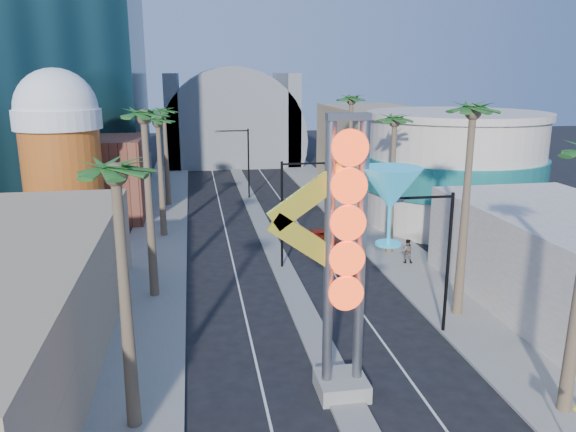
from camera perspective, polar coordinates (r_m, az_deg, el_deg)
The scene contains 21 objects.
sidewalk_west at distance 55.80m, azimuth -12.76°, elevation -0.55°, with size 5.00×100.00×0.15m, color gray.
sidewalk_east at distance 57.87m, azimuth 6.35°, elevation 0.26°, with size 5.00×100.00×0.15m, color gray.
median at distance 58.94m, azimuth -3.37°, elevation 0.58°, with size 1.60×84.00×0.15m, color gray.
brick_filler_west at distance 58.62m, azimuth -19.20°, elevation 3.65°, with size 10.00×10.00×8.00m, color brown.
filler_east at distance 71.08m, azimuth 8.66°, elevation 6.86°, with size 10.00×20.00×10.00m, color tan.
beer_mug at distance 50.48m, azimuth -22.10°, elevation 6.20°, with size 7.00×7.00×14.50m.
turquoise_building at distance 55.28m, azimuth 16.47°, elevation 4.57°, with size 16.60×16.60×10.60m.
canopy at distance 91.64m, azimuth -5.81°, elevation 8.17°, with size 22.00×16.00×22.00m.
neon_sign at distance 23.95m, azimuth 7.75°, elevation -2.25°, with size 6.53×2.60×12.55m.
streetlight_0 at distance 40.55m, azimuth 0.14°, elevation 1.22°, with size 3.79×0.25×8.00m.
streetlight_1 at distance 63.83m, azimuth -4.53°, elevation 6.02°, with size 3.79×0.25×8.00m.
streetlight_2 at distance 31.25m, azimuth 15.25°, elevation -3.41°, with size 3.45×0.25×8.00m.
palm_0 at distance 21.50m, azimuth -17.02°, elevation 2.55°, with size 2.40×2.40×11.70m.
palm_1 at distance 35.17m, azimuth -14.38°, elevation 8.58°, with size 2.40×2.40×12.70m.
palm_2 at distance 49.21m, azimuth -13.06°, elevation 8.62°, with size 2.40×2.40×11.20m.
palm_3 at distance 61.15m, azimuth -12.47°, elevation 9.71°, with size 2.40×2.40×11.20m.
palm_5 at distance 32.78m, azimuth 18.19°, elevation 8.71°, with size 2.40×2.40×13.20m.
palm_6 at distance 43.83m, azimuth 10.77°, elevation 8.66°, with size 2.40×2.40×11.70m.
palm_7 at distance 55.14m, azimuth 6.45°, elevation 10.88°, with size 2.40×2.40×12.70m.
red_pickup at distance 46.07m, azimuth 3.15°, elevation -2.50°, with size 2.49×5.40×1.50m, color #B0210D.
pedestrian_b at distance 43.25m, azimuth 12.01°, elevation -3.49°, with size 0.90×0.70×1.84m, color gray.
Camera 1 is at (-6.19, -18.91, 14.11)m, focal length 35.00 mm.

